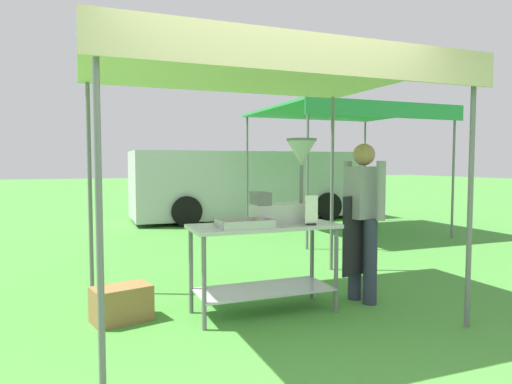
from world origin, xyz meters
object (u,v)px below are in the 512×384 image
Objects in this scene: vendor at (363,214)px; donut_cart at (264,249)px; donut_fryer at (288,188)px; neighbour_tent at (344,114)px; supply_crate at (122,304)px; van_silver at (248,184)px; stall_canopy at (260,75)px; menu_sign at (311,212)px; donut_tray at (245,225)px.

donut_cart is at bearing 177.66° from vendor.
neighbour_tent is at bearing 51.95° from donut_fryer.
vendor is at bearing -7.15° from supply_crate.
van_silver is (2.14, 6.87, -0.30)m from donut_fryer.
van_silver reaches higher than donut_fryer.
neighbour_tent is at bearing 39.17° from supply_crate.
stall_canopy is 1.72m from vendor.
donut_fryer is at bearing -6.92° from supply_crate.
stall_canopy is 1.37m from menu_sign.
neighbour_tent reaches higher than stall_canopy.
vendor is at bearing -119.69° from neighbour_tent.
stall_canopy is 11.62× the size of menu_sign.
supply_crate is at bearing 172.85° from vendor.
donut_fryer is at bearing -128.05° from neighbour_tent.
supply_crate is (-1.67, 0.45, -0.80)m from menu_sign.
donut_tray is 0.64m from menu_sign.
donut_cart is at bearing -109.22° from van_silver.
menu_sign reaches higher than supply_crate.
donut_fryer is at bearing 19.53° from donut_tray.
donut_fryer is 0.25× the size of neighbour_tent.
donut_fryer reaches higher than menu_sign.
vendor is (0.79, -0.11, -0.27)m from donut_fryer.
van_silver is at bearing 61.09° from supply_crate.
van_silver reaches higher than menu_sign.
menu_sign is 5.41m from neighbour_tent.
vendor reaches higher than menu_sign.
stall_canopy is 1.10m from donut_fryer.
neighbour_tent is at bearing 54.77° from menu_sign.
supply_crate is at bearing -140.83° from neighbour_tent.
donut_cart is at bearing 26.85° from donut_tray.
donut_cart is 7.35m from van_silver.
vendor is (0.67, 0.15, -0.06)m from menu_sign.
vendor is at bearing -7.55° from stall_canopy.
stall_canopy is 1.64m from donut_cart.
donut_cart is 0.57m from menu_sign.
neighbour_tent is at bearing 60.31° from vendor.
vendor is 2.47m from supply_crate.
van_silver is (2.42, 6.94, 0.27)m from donut_cart.
van_silver is at bearing 69.41° from donut_tray.
menu_sign is at bearing -36.69° from stall_canopy.
neighbour_tent reaches higher than vendor.
vendor is at bearing -7.61° from donut_fryer.
menu_sign is (0.12, -0.26, -0.21)m from donut_fryer.
vendor reaches higher than donut_tray.
donut_tray reaches higher than supply_crate.
donut_fryer is at bearing -107.32° from van_silver.
van_silver is (2.42, 6.84, -1.36)m from stall_canopy.
neighbour_tent is at bearing 50.03° from donut_cart.
donut_fryer reaches higher than donut_cart.
donut_tray is 0.86× the size of supply_crate.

